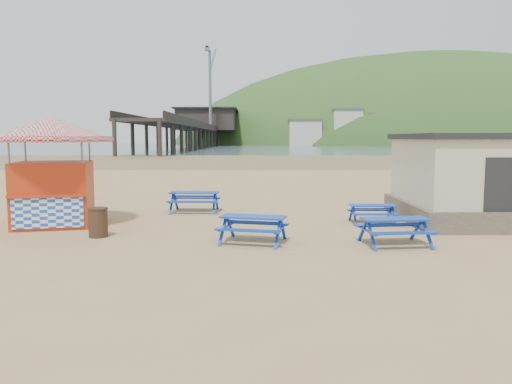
{
  "coord_description": "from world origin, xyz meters",
  "views": [
    {
      "loc": [
        1.47,
        -16.88,
        2.99
      ],
      "look_at": [
        1.46,
        1.5,
        1.0
      ],
      "focal_mm": 35.0,
      "sensor_mm": 36.0,
      "label": 1
    }
  ],
  "objects_px": {
    "litter_bin": "(98,222)",
    "amenity_block": "(507,178)",
    "picnic_table_blue_b": "(194,202)",
    "ice_cream_kiosk": "(52,157)"
  },
  "relations": [
    {
      "from": "amenity_block",
      "to": "litter_bin",
      "type": "bearing_deg",
      "value": -167.86
    },
    {
      "from": "picnic_table_blue_b",
      "to": "ice_cream_kiosk",
      "type": "xyz_separation_m",
      "value": [
        -4.43,
        -3.11,
        1.93
      ]
    },
    {
      "from": "ice_cream_kiosk",
      "to": "litter_bin",
      "type": "bearing_deg",
      "value": -56.47
    },
    {
      "from": "ice_cream_kiosk",
      "to": "amenity_block",
      "type": "relative_size",
      "value": 0.67
    },
    {
      "from": "picnic_table_blue_b",
      "to": "ice_cream_kiosk",
      "type": "relative_size",
      "value": 0.41
    },
    {
      "from": "litter_bin",
      "to": "amenity_block",
      "type": "bearing_deg",
      "value": 12.14
    },
    {
      "from": "ice_cream_kiosk",
      "to": "amenity_block",
      "type": "height_order",
      "value": "ice_cream_kiosk"
    },
    {
      "from": "picnic_table_blue_b",
      "to": "litter_bin",
      "type": "bearing_deg",
      "value": -111.35
    },
    {
      "from": "ice_cream_kiosk",
      "to": "litter_bin",
      "type": "xyz_separation_m",
      "value": [
        2.15,
        -2.09,
        -1.88
      ]
    },
    {
      "from": "picnic_table_blue_b",
      "to": "amenity_block",
      "type": "height_order",
      "value": "amenity_block"
    }
  ]
}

